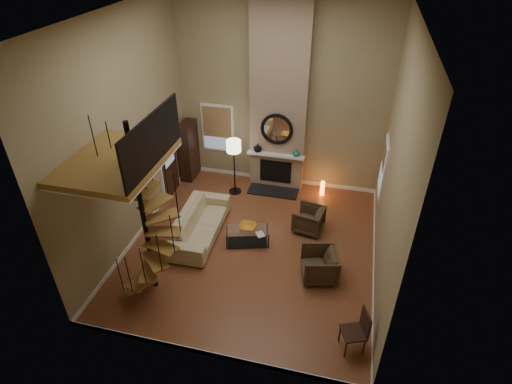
% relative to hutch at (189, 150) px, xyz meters
% --- Properties ---
extents(ground, '(6.00, 6.50, 0.01)m').
position_rel_hutch_xyz_m(ground, '(2.75, -2.83, -0.95)').
color(ground, '#995531').
rests_on(ground, ground).
extents(back_wall, '(6.00, 0.02, 5.50)m').
position_rel_hutch_xyz_m(back_wall, '(2.75, 0.42, 1.80)').
color(back_wall, '#9A8B63').
rests_on(back_wall, ground).
extents(front_wall, '(6.00, 0.02, 5.50)m').
position_rel_hutch_xyz_m(front_wall, '(2.75, -6.08, 1.80)').
color(front_wall, '#9A8B63').
rests_on(front_wall, ground).
extents(left_wall, '(0.02, 6.50, 5.50)m').
position_rel_hutch_xyz_m(left_wall, '(-0.25, -2.83, 1.80)').
color(left_wall, '#9A8B63').
rests_on(left_wall, ground).
extents(right_wall, '(0.02, 6.50, 5.50)m').
position_rel_hutch_xyz_m(right_wall, '(5.75, -2.83, 1.80)').
color(right_wall, '#9A8B63').
rests_on(right_wall, ground).
extents(ceiling, '(6.00, 6.50, 0.01)m').
position_rel_hutch_xyz_m(ceiling, '(2.75, -2.83, 4.54)').
color(ceiling, silver).
rests_on(ceiling, back_wall).
extents(baseboard_back, '(6.00, 0.02, 0.12)m').
position_rel_hutch_xyz_m(baseboard_back, '(2.75, 0.41, -0.89)').
color(baseboard_back, white).
rests_on(baseboard_back, ground).
extents(baseboard_front, '(6.00, 0.02, 0.12)m').
position_rel_hutch_xyz_m(baseboard_front, '(2.75, -6.07, -0.89)').
color(baseboard_front, white).
rests_on(baseboard_front, ground).
extents(baseboard_left, '(0.02, 6.50, 0.12)m').
position_rel_hutch_xyz_m(baseboard_left, '(-0.24, -2.83, -0.89)').
color(baseboard_left, white).
rests_on(baseboard_left, ground).
extents(baseboard_right, '(0.02, 6.50, 0.12)m').
position_rel_hutch_xyz_m(baseboard_right, '(5.74, -2.83, -0.89)').
color(baseboard_right, white).
rests_on(baseboard_right, ground).
extents(chimney_breast, '(1.60, 0.38, 5.50)m').
position_rel_hutch_xyz_m(chimney_breast, '(2.75, 0.23, 1.80)').
color(chimney_breast, '#957A61').
rests_on(chimney_breast, ground).
extents(hearth, '(1.50, 0.60, 0.04)m').
position_rel_hutch_xyz_m(hearth, '(2.75, -0.26, -0.93)').
color(hearth, black).
rests_on(hearth, ground).
extents(firebox, '(0.95, 0.02, 0.72)m').
position_rel_hutch_xyz_m(firebox, '(2.75, 0.03, -0.40)').
color(firebox, black).
rests_on(firebox, chimney_breast).
extents(mantel, '(1.70, 0.18, 0.06)m').
position_rel_hutch_xyz_m(mantel, '(2.75, -0.05, 0.20)').
color(mantel, white).
rests_on(mantel, chimney_breast).
extents(mirror_frame, '(0.94, 0.10, 0.94)m').
position_rel_hutch_xyz_m(mirror_frame, '(2.75, 0.01, 1.00)').
color(mirror_frame, black).
rests_on(mirror_frame, chimney_breast).
extents(mirror_disc, '(0.80, 0.01, 0.80)m').
position_rel_hutch_xyz_m(mirror_disc, '(2.75, 0.02, 1.00)').
color(mirror_disc, white).
rests_on(mirror_disc, chimney_breast).
extents(vase_left, '(0.24, 0.24, 0.25)m').
position_rel_hutch_xyz_m(vase_left, '(2.20, -0.01, 0.35)').
color(vase_left, black).
rests_on(vase_left, mantel).
extents(vase_right, '(0.20, 0.20, 0.21)m').
position_rel_hutch_xyz_m(vase_right, '(3.35, -0.01, 0.33)').
color(vase_right, '#1B6157').
rests_on(vase_right, mantel).
extents(window_back, '(1.02, 0.06, 1.52)m').
position_rel_hutch_xyz_m(window_back, '(0.85, 0.39, 0.67)').
color(window_back, white).
rests_on(window_back, back_wall).
extents(window_right, '(0.06, 1.02, 1.52)m').
position_rel_hutch_xyz_m(window_right, '(5.72, -0.83, 0.68)').
color(window_right, white).
rests_on(window_right, right_wall).
extents(entry_door, '(0.10, 1.05, 2.16)m').
position_rel_hutch_xyz_m(entry_door, '(-0.21, -1.03, 0.10)').
color(entry_door, white).
rests_on(entry_door, ground).
extents(loft, '(1.70, 2.20, 1.09)m').
position_rel_hutch_xyz_m(loft, '(0.70, -4.63, 2.29)').
color(loft, olive).
rests_on(loft, left_wall).
extents(spiral_stair, '(1.47, 1.47, 4.06)m').
position_rel_hutch_xyz_m(spiral_stair, '(0.96, -4.62, 0.83)').
color(spiral_stair, black).
rests_on(spiral_stair, ground).
extents(hutch, '(0.38, 0.80, 1.79)m').
position_rel_hutch_xyz_m(hutch, '(0.00, 0.00, 0.00)').
color(hutch, '#321810').
rests_on(hutch, ground).
extents(sofa, '(1.03, 2.48, 0.72)m').
position_rel_hutch_xyz_m(sofa, '(1.31, -2.71, -0.55)').
color(sofa, '#CDBD8E').
rests_on(sofa, ground).
extents(armchair_near, '(0.86, 0.84, 0.67)m').
position_rel_hutch_xyz_m(armchair_near, '(4.09, -1.84, -0.60)').
color(armchair_near, '#483421').
rests_on(armchair_near, ground).
extents(armchair_far, '(0.97, 0.96, 0.74)m').
position_rel_hutch_xyz_m(armchair_far, '(4.57, -3.45, -0.60)').
color(armchair_far, '#483421').
rests_on(armchair_far, ground).
extents(coffee_table, '(1.19, 0.83, 0.43)m').
position_rel_hutch_xyz_m(coffee_table, '(2.60, -2.74, -0.67)').
color(coffee_table, silver).
rests_on(coffee_table, ground).
extents(bowl, '(0.41, 0.41, 0.10)m').
position_rel_hutch_xyz_m(bowl, '(2.60, -2.69, -0.45)').
color(bowl, orange).
rests_on(bowl, coffee_table).
extents(book, '(0.29, 0.31, 0.02)m').
position_rel_hutch_xyz_m(book, '(2.95, -2.89, -0.49)').
color(book, gray).
rests_on(book, coffee_table).
extents(floor_lamp, '(0.42, 0.42, 1.73)m').
position_rel_hutch_xyz_m(floor_lamp, '(1.62, -0.53, 0.46)').
color(floor_lamp, black).
rests_on(floor_lamp, ground).
extents(accent_lamp, '(0.13, 0.13, 0.45)m').
position_rel_hutch_xyz_m(accent_lamp, '(4.20, -0.10, -0.70)').
color(accent_lamp, orange).
rests_on(accent_lamp, ground).
extents(side_chair, '(0.56, 0.55, 0.95)m').
position_rel_hutch_xyz_m(side_chair, '(5.41, -5.21, -0.42)').
color(side_chair, '#321810').
rests_on(side_chair, ground).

